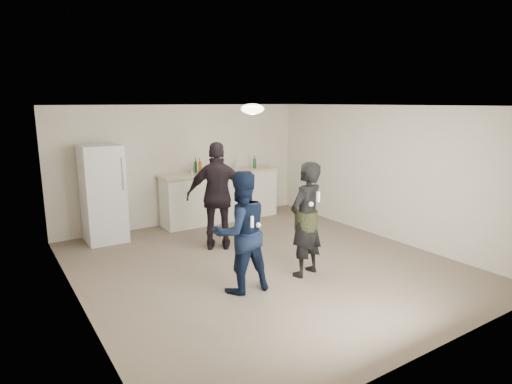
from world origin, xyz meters
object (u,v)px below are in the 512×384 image
woman (306,219)px  fridge (103,194)px  counter (221,197)px  man (241,232)px  spectator (218,196)px  shaker (192,169)px

woman → fridge: bearing=-73.2°
counter → fridge: bearing=-178.4°
counter → man: (-1.48, -3.31, 0.31)m
counter → spectator: spectator is taller
man → counter: bearing=-109.5°
shaker → woman: size_ratio=0.10×
fridge → man: (1.01, -3.24, -0.06)m
shaker → woman: 3.46m
woman → shaker: bearing=-101.6°
shaker → woman: bearing=-85.8°
fridge → shaker: 1.88m
man → spectator: (0.57, 1.70, 0.11)m
man → spectator: spectator is taller
fridge → woman: 3.91m
shaker → man: 3.50m
counter → shaker: 0.91m
shaker → spectator: spectator is taller
counter → woman: bearing=-96.5°
man → fridge: bearing=-68.1°
counter → fridge: (-2.49, -0.07, 0.38)m
woman → counter: bearing=-112.3°
shaker → man: (-0.84, -3.39, -0.34)m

